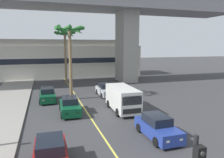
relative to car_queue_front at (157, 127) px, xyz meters
The scene contains 11 objects.
lane_stripe_center 9.86m from the car_queue_front, 111.46° to the left, with size 0.14×56.00×0.01m, color #DBCC4C.
bridge_overpass 26.63m from the car_queue_front, 96.04° to the left, with size 61.34×8.00×16.53m.
pier_building_backdrop 33.92m from the car_queue_front, 96.11° to the left, with size 32.16×8.04×7.57m.
car_queue_front is the anchor object (origin of this frame).
car_queue_second 8.96m from the car_queue_front, 125.49° to the left, with size 1.92×4.14×1.56m.
car_queue_third 13.48m from the car_queue_front, 89.66° to the left, with size 1.85×4.11×1.56m.
car_queue_fourth 14.56m from the car_queue_front, 119.24° to the left, with size 1.84×4.10×1.56m.
car_queue_fifth 7.48m from the car_queue_front, 165.86° to the right, with size 1.91×4.14×1.56m.
delivery_van 6.60m from the car_queue_front, 91.49° to the left, with size 2.24×5.29×2.36m.
palm_tree_near_median 25.07m from the car_queue_front, 99.11° to the left, with size 3.48×3.48×8.83m.
palm_tree_mid_median 14.98m from the car_queue_front, 108.85° to the left, with size 3.53×3.52×8.71m.
Camera 1 is at (-3.78, 2.10, 6.33)m, focal length 34.66 mm.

